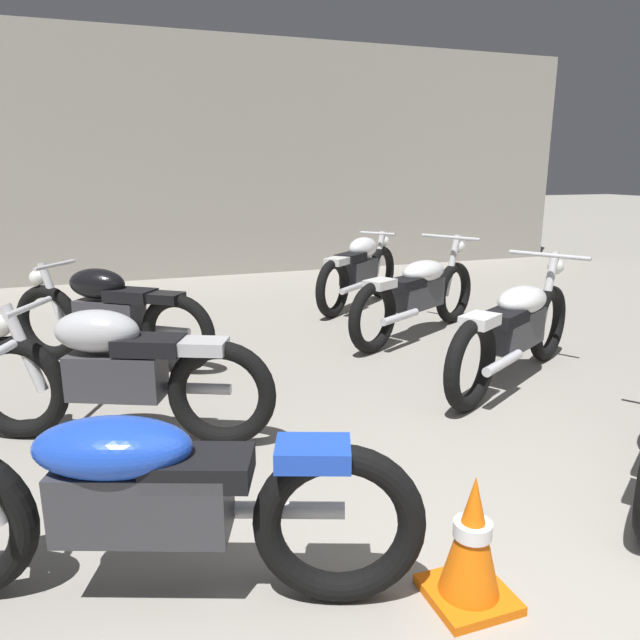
# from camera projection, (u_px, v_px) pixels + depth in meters

# --- Properties ---
(ground_plane) EXTENTS (60.00, 60.00, 0.00)m
(ground_plane) POSITION_uv_depth(u_px,v_px,m) (573.00, 640.00, 2.17)
(ground_plane) COLOR gray
(back_wall) EXTENTS (12.90, 0.24, 3.60)m
(back_wall) POSITION_uv_depth(u_px,v_px,m) (201.00, 159.00, 9.14)
(back_wall) COLOR #9E998E
(back_wall) RESTS_ON ground
(motorcycle_left_row_0) EXTENTS (2.07, 0.97, 0.97)m
(motorcycle_left_row_0) POSITION_uv_depth(u_px,v_px,m) (140.00, 496.00, 2.28)
(motorcycle_left_row_0) COLOR black
(motorcycle_left_row_0) RESTS_ON ground
(motorcycle_left_row_1) EXTENTS (1.84, 0.91, 0.88)m
(motorcycle_left_row_1) POSITION_uv_depth(u_px,v_px,m) (115.00, 372.00, 3.65)
(motorcycle_left_row_1) COLOR black
(motorcycle_left_row_1) RESTS_ON ground
(motorcycle_left_row_2) EXTENTS (1.64, 1.27, 0.88)m
(motorcycle_left_row_2) POSITION_uv_depth(u_px,v_px,m) (109.00, 314.00, 5.10)
(motorcycle_left_row_2) COLOR black
(motorcycle_left_row_2) RESTS_ON ground
(motorcycle_right_row_1) EXTENTS (1.93, 1.20, 0.97)m
(motorcycle_right_row_1) POSITION_uv_depth(u_px,v_px,m) (516.00, 327.00, 4.70)
(motorcycle_right_row_1) COLOR black
(motorcycle_right_row_1) RESTS_ON ground
(motorcycle_right_row_2) EXTENTS (1.95, 1.18, 0.97)m
(motorcycle_right_row_2) POSITION_uv_depth(u_px,v_px,m) (418.00, 292.00, 6.01)
(motorcycle_right_row_2) COLOR black
(motorcycle_right_row_2) RESTS_ON ground
(motorcycle_right_row_3) EXTENTS (1.59, 1.34, 0.88)m
(motorcycle_right_row_3) POSITION_uv_depth(u_px,v_px,m) (359.00, 270.00, 7.32)
(motorcycle_right_row_3) COLOR black
(motorcycle_right_row_3) RESTS_ON ground
(traffic_cone) EXTENTS (0.32, 0.32, 0.54)m
(traffic_cone) POSITION_uv_depth(u_px,v_px,m) (472.00, 542.00, 2.32)
(traffic_cone) COLOR orange
(traffic_cone) RESTS_ON ground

